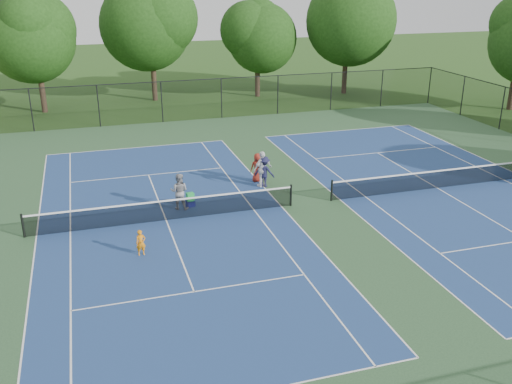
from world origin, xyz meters
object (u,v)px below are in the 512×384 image
object	(u,v)px
instructor	(179,191)
bystander_c	(258,168)
tree_back_b	(150,21)
bystander_b	(264,172)
child_player	(141,243)
ball_crate	(191,204)
bystander_a	(263,169)
ball_hopper	(190,197)
tree_back_c	(257,33)
tree_back_a	(35,34)
tree_back_d	(348,16)

from	to	relation	value
instructor	bystander_c	bearing A→B (deg)	-128.81
tree_back_b	bystander_b	world-z (taller)	tree_back_b
child_player	ball_crate	size ratio (longest dim) A/B	2.82
bystander_a	bystander_b	world-z (taller)	bystander_a
tree_back_b	ball_crate	xyz separation A→B (m)	(-1.64, -24.70, -6.45)
bystander_b	ball_hopper	xyz separation A→B (m)	(-4.17, -1.55, -0.32)
tree_back_b	bystander_b	distance (m)	24.00
instructor	ball_hopper	world-z (taller)	instructor
tree_back_c	bystander_b	size ratio (longest dim) A/B	5.14
bystander_b	ball_crate	world-z (taller)	bystander_b
tree_back_c	bystander_c	world-z (taller)	tree_back_c
bystander_a	tree_back_a	bearing A→B (deg)	-81.16
instructor	ball_hopper	size ratio (longest dim) A/B	4.52
tree_back_c	bystander_a	distance (m)	23.49
tree_back_c	tree_back_b	bearing A→B (deg)	173.66
tree_back_d	instructor	size ratio (longest dim) A/B	5.93
tree_back_c	tree_back_d	size ratio (longest dim) A/B	0.81
ball_crate	bystander_c	bearing A→B (deg)	30.23
bystander_c	ball_crate	xyz separation A→B (m)	(-4.06, -2.37, -0.63)
tree_back_a	bystander_a	world-z (taller)	tree_back_a
instructor	bystander_b	size ratio (longest dim) A/B	1.07
ball_crate	child_player	bearing A→B (deg)	-122.75
tree_back_b	child_player	distance (m)	29.99
ball_hopper	tree_back_b	bearing A→B (deg)	86.21
tree_back_d	instructor	bearing A→B (deg)	-130.02
child_player	instructor	size ratio (longest dim) A/B	0.60
tree_back_b	tree_back_c	bearing A→B (deg)	-6.34
tree_back_d	bystander_b	size ratio (longest dim) A/B	6.35
ball_hopper	instructor	bearing A→B (deg)	-166.72
tree_back_d	instructor	world-z (taller)	tree_back_d
child_player	bystander_b	world-z (taller)	bystander_b
tree_back_d	bystander_a	bearing A→B (deg)	-124.58
instructor	bystander_a	bearing A→B (deg)	-136.82
tree_back_a	tree_back_b	xyz separation A→B (m)	(9.00, 2.00, 0.56)
ball_crate	bystander_b	bearing A→B (deg)	20.38
child_player	bystander_a	distance (m)	9.10
tree_back_b	ball_crate	size ratio (longest dim) A/B	26.82
tree_back_b	bystander_a	world-z (taller)	tree_back_b
tree_back_a	bystander_c	world-z (taller)	tree_back_a
tree_back_c	instructor	world-z (taller)	tree_back_c
tree_back_a	ball_crate	xyz separation A→B (m)	(7.36, -22.70, -5.89)
child_player	bystander_a	world-z (taller)	bystander_a
bystander_b	ball_crate	bearing A→B (deg)	55.94
tree_back_a	tree_back_d	bearing A→B (deg)	0.00
instructor	bystander_a	xyz separation A→B (m)	(4.62, 1.73, 0.07)
tree_back_a	ball_crate	distance (m)	24.58
tree_back_b	tree_back_c	size ratio (longest dim) A/B	1.19
tree_back_c	child_player	xyz separation A→B (m)	(-13.42, -28.03, -4.95)
tree_back_c	ball_crate	world-z (taller)	tree_back_c
instructor	ball_hopper	xyz separation A→B (m)	(0.53, 0.12, -0.38)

